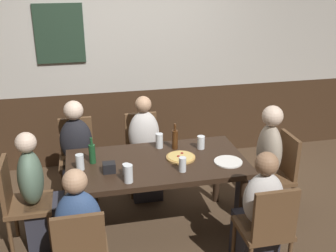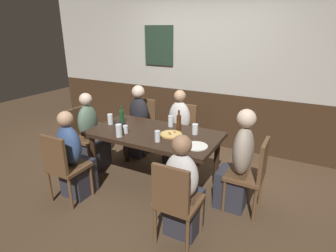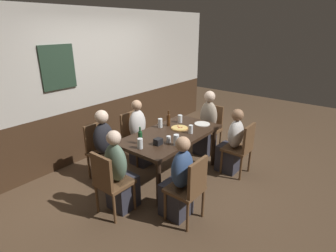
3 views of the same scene
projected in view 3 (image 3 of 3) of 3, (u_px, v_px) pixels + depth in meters
The scene contains 26 objects.
ground_plane at pixel (171, 175), 4.41m from camera, with size 12.00×12.00×0.00m, color #4C3826.
wall_back at pixel (101, 84), 4.92m from camera, with size 6.40×0.13×2.60m.
dining_table at pixel (171, 138), 4.18m from camera, with size 1.66×0.88×0.74m.
chair_head_east at pixel (211, 126), 5.15m from camera, with size 0.40×0.40×0.88m.
chair_head_west at pixel (110, 181), 3.33m from camera, with size 0.40×0.40×0.88m.
chair_left_near at pixel (190, 187), 3.21m from camera, with size 0.40×0.40×0.88m.
chair_mid_far at pixel (133, 134), 4.74m from camera, with size 0.40×0.40×0.88m.
chair_right_near at pixel (241, 146), 4.27m from camera, with size 0.40×0.40×0.88m.
chair_left_far at pixel (100, 148), 4.21m from camera, with size 0.40×0.40×0.88m.
person_head_east at pixel (207, 127), 5.03m from camera, with size 0.37×0.34×1.20m.
person_head_west at pixel (120, 177), 3.46m from camera, with size 0.37×0.34×1.13m.
person_left_near at pixel (179, 184), 3.31m from camera, with size 0.34×0.37×1.11m.
person_mid_far at pixel (140, 138), 4.65m from camera, with size 0.34×0.37×1.14m.
person_right_near at pixel (232, 146), 4.38m from camera, with size 0.34×0.37×1.10m.
person_left_far at pixel (107, 152), 4.12m from camera, with size 0.34×0.37×1.14m.
pizza at pixel (179, 128), 4.33m from camera, with size 0.28×0.28×0.03m.
tumbler_water at pixel (160, 124), 4.36m from camera, with size 0.07×0.07×0.15m.
beer_glass_half at pixel (176, 141), 3.71m from camera, with size 0.08×0.08×0.16m.
tumbler_short at pixel (169, 140), 3.80m from camera, with size 0.06×0.06×0.10m.
beer_glass_tall at pixel (180, 119), 4.59m from camera, with size 0.08×0.08×0.13m.
pint_glass_stout at pixel (140, 144), 3.62m from camera, with size 0.07×0.07×0.14m.
highball_clear at pixel (191, 130), 4.13m from camera, with size 0.07×0.07×0.13m.
beer_bottle_green at pixel (140, 137), 3.75m from camera, with size 0.06×0.06×0.25m.
beer_bottle_brown at pixel (168, 120), 4.42m from camera, with size 0.06×0.06×0.26m.
plate_white_large at pixel (202, 124), 4.52m from camera, with size 0.26×0.26×0.01m, color white.
condiment_caddy at pixel (158, 142), 3.74m from camera, with size 0.11×0.09×0.09m, color black.
Camera 3 is at (-3.03, -2.37, 2.31)m, focal length 28.64 mm.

